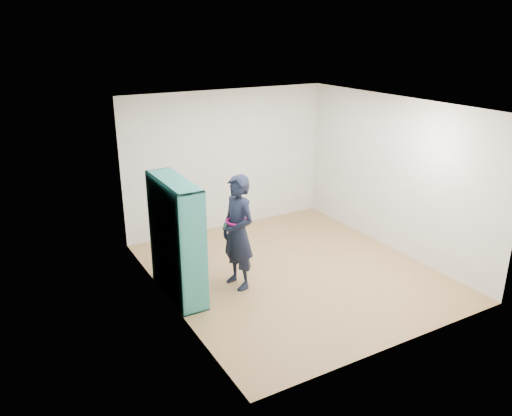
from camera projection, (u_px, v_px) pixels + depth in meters
floor at (292, 271)px, 7.87m from camera, size 4.50×4.50×0.00m
ceiling at (297, 105)px, 6.99m from camera, size 4.50×4.50×0.00m
wall_left at (167, 217)px, 6.50m from camera, size 0.02×4.50×2.60m
wall_right at (394, 175)px, 8.35m from camera, size 0.02×4.50×2.60m
wall_back at (227, 160)px, 9.27m from camera, size 4.00×0.02×2.60m
wall_front at (406, 247)px, 5.59m from camera, size 4.00×0.02×2.60m
bookshelf at (175, 241)px, 6.92m from camera, size 0.37×1.28×1.71m
person at (238, 232)px, 7.16m from camera, size 0.50×0.68×1.70m
smartphone at (225, 226)px, 7.10m from camera, size 0.03×0.09×0.13m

